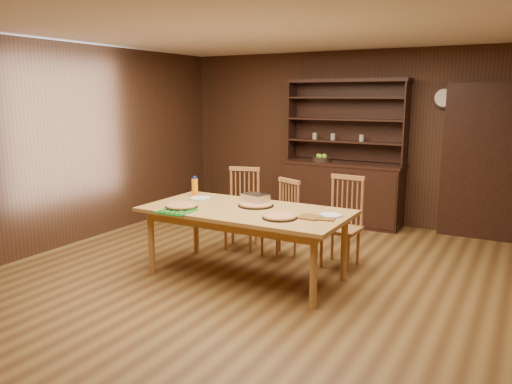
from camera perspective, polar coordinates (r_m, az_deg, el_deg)
The scene contains 20 objects.
floor at distance 5.44m, azimuth -0.28°, elevation -9.85°, with size 6.00×6.00×0.00m, color brown.
room_shell at distance 5.09m, azimuth -0.29°, elevation 6.97°, with size 6.00×6.00×6.00m.
china_hutch at distance 7.72m, azimuth 9.85°, elevation 0.83°, with size 1.84×0.52×2.17m.
doorway at distance 7.40m, azimuth 24.38°, elevation 3.14°, with size 1.00×0.18×2.10m, color black.
wall_clock at distance 7.47m, azimuth 20.68°, elevation 10.03°, with size 0.30×0.05×0.30m.
dining_table at distance 5.31m, azimuth -1.19°, elevation -2.66°, with size 2.18×1.09×0.75m.
chair_left at distance 6.41m, azimuth -1.53°, elevation -1.53°, with size 0.51×0.50×1.03m.
chair_center at distance 6.04m, azimuth 3.11°, elevation -2.77°, with size 0.50×0.49×0.95m.
chair_right at distance 5.82m, azimuth 9.95°, elevation -2.96°, with size 0.45×0.43×1.04m.
pizza_left at distance 5.41m, azimuth -8.53°, elevation -1.59°, with size 0.35×0.35×0.04m.
pizza_right at distance 4.89m, azimuth 2.72°, elevation -2.84°, with size 0.34×0.34×0.04m.
pizza_center at distance 5.42m, azimuth -0.02°, elevation -1.45°, with size 0.39×0.39×0.04m.
cooling_rack at distance 5.23m, azimuth -9.07°, elevation -2.16°, with size 0.32×0.32×0.01m, color #0CA127, non-canonical shape.
plate_left at distance 5.84m, azimuth -6.37°, elevation -0.70°, with size 0.26×0.26×0.02m.
plate_right at distance 5.04m, azimuth 8.50°, elevation -2.63°, with size 0.24×0.24×0.02m.
foil_dish at distance 5.54m, azimuth -0.07°, elevation -0.79°, with size 0.27×0.20×0.11m, color silver.
juice_bottle at distance 6.04m, azimuth -7.01°, elevation 0.62°, with size 0.08×0.08×0.23m.
pot_holder_a at distance 4.91m, azimuth 7.95°, elevation -3.01°, with size 0.18×0.18×0.01m, color #AE1813.
pot_holder_b at distance 4.94m, azimuth 6.15°, elevation -2.86°, with size 0.21×0.21×0.02m, color #AE1813.
fruit_bowl at distance 7.71m, azimuth 7.50°, elevation 3.81°, with size 0.28×0.28×0.12m.
Camera 1 is at (2.51, -4.42, 1.93)m, focal length 35.00 mm.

